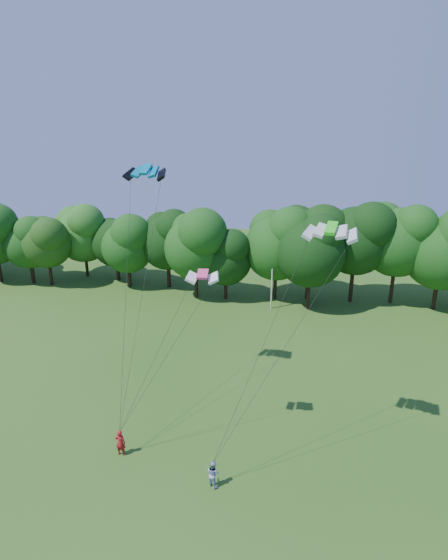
# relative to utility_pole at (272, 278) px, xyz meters

# --- Properties ---
(ground) EXTENTS (160.00, 160.00, 0.00)m
(ground) POSITION_rel_utility_pole_xyz_m (-3.03, -32.12, -4.00)
(ground) COLOR #2F5918
(ground) RESTS_ON ground
(utility_pole) EXTENTS (1.47, 0.65, 7.76)m
(utility_pole) POSITION_rel_utility_pole_xyz_m (0.00, 0.00, 0.00)
(utility_pole) COLOR #BBBBB1
(utility_pole) RESTS_ON ground
(kite_flyer_left) EXTENTS (0.72, 0.50, 1.91)m
(kite_flyer_left) POSITION_rel_utility_pole_xyz_m (-6.43, -28.65, -3.05)
(kite_flyer_left) COLOR #B0161C
(kite_flyer_left) RESTS_ON ground
(kite_flyer_right) EXTENTS (1.08, 1.02, 1.77)m
(kite_flyer_right) POSITION_rel_utility_pole_xyz_m (0.32, -29.87, -3.12)
(kite_flyer_right) COLOR #9DADD9
(kite_flyer_right) RESTS_ON ground
(kite_teal) EXTENTS (3.04, 1.32, 0.78)m
(kite_teal) POSITION_rel_utility_pole_xyz_m (-7.34, -19.75, 14.19)
(kite_teal) COLOR #05789F
(kite_teal) RESTS_ON ground
(kite_green) EXTENTS (3.25, 1.84, 0.64)m
(kite_green) POSITION_rel_utility_pole_xyz_m (6.28, -24.71, 11.38)
(kite_green) COLOR #37E021
(kite_green) RESTS_ON ground
(kite_pink) EXTENTS (2.18, 1.27, 0.45)m
(kite_pink) POSITION_rel_utility_pole_xyz_m (-1.39, -25.60, 8.26)
(kite_pink) COLOR #F44383
(kite_pink) RESTS_ON ground
(tree_back_west) EXTENTS (7.76, 7.76, 11.29)m
(tree_back_west) POSITION_rel_utility_pole_xyz_m (-32.24, 1.92, 3.05)
(tree_back_west) COLOR #372416
(tree_back_west) RESTS_ON ground
(tree_back_center) EXTENTS (9.03, 9.03, 13.14)m
(tree_back_center) POSITION_rel_utility_pole_xyz_m (4.13, 4.77, 4.20)
(tree_back_center) COLOR black
(tree_back_center) RESTS_ON ground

